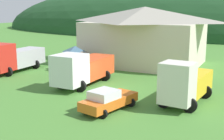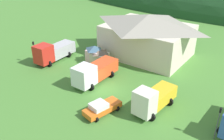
{
  "view_description": "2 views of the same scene",
  "coord_description": "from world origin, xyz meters",
  "px_view_note": "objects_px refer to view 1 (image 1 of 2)",
  "views": [
    {
      "loc": [
        12.75,
        -24.33,
        7.67
      ],
      "look_at": [
        -1.05,
        3.49,
        1.14
      ],
      "focal_mm": 48.34,
      "sensor_mm": 36.0,
      "label": 1
    },
    {
      "loc": [
        18.58,
        -24.77,
        18.93
      ],
      "look_at": [
        -1.48,
        3.17,
        1.3
      ],
      "focal_mm": 40.17,
      "sensor_mm": 36.0,
      "label": 2
    }
  ],
  "objects_px": {
    "depot_building": "(145,35)",
    "crane_truck_red": "(13,57)",
    "traffic_cone_mid_row": "(127,102)",
    "play_shed_pink": "(75,58)",
    "service_pickup_orange": "(108,100)",
    "heavy_rig_white": "(82,68)",
    "play_shed_cream": "(83,60)",
    "heavy_rig_striped": "(185,83)",
    "traffic_cone_near_pickup": "(101,101)"
  },
  "relations": [
    {
      "from": "depot_building",
      "to": "heavy_rig_white",
      "type": "distance_m",
      "value": 13.89
    },
    {
      "from": "play_shed_pink",
      "to": "crane_truck_red",
      "type": "relative_size",
      "value": 0.38
    },
    {
      "from": "heavy_rig_white",
      "to": "traffic_cone_near_pickup",
      "type": "bearing_deg",
      "value": 48.64
    },
    {
      "from": "depot_building",
      "to": "traffic_cone_mid_row",
      "type": "distance_m",
      "value": 17.69
    },
    {
      "from": "heavy_rig_white",
      "to": "service_pickup_orange",
      "type": "relative_size",
      "value": 1.55
    },
    {
      "from": "play_shed_pink",
      "to": "traffic_cone_mid_row",
      "type": "bearing_deg",
      "value": -38.96
    },
    {
      "from": "depot_building",
      "to": "heavy_rig_white",
      "type": "bearing_deg",
      "value": -96.0
    },
    {
      "from": "depot_building",
      "to": "heavy_rig_striped",
      "type": "bearing_deg",
      "value": -58.92
    },
    {
      "from": "heavy_rig_striped",
      "to": "heavy_rig_white",
      "type": "bearing_deg",
      "value": -91.58
    },
    {
      "from": "traffic_cone_mid_row",
      "to": "play_shed_pink",
      "type": "bearing_deg",
      "value": 141.04
    },
    {
      "from": "service_pickup_orange",
      "to": "heavy_rig_striped",
      "type": "bearing_deg",
      "value": 144.24
    },
    {
      "from": "crane_truck_red",
      "to": "heavy_rig_striped",
      "type": "height_order",
      "value": "heavy_rig_striped"
    },
    {
      "from": "depot_building",
      "to": "traffic_cone_mid_row",
      "type": "height_order",
      "value": "depot_building"
    },
    {
      "from": "play_shed_cream",
      "to": "depot_building",
      "type": "bearing_deg",
      "value": 58.84
    },
    {
      "from": "crane_truck_red",
      "to": "heavy_rig_white",
      "type": "bearing_deg",
      "value": 79.47
    },
    {
      "from": "heavy_rig_white",
      "to": "traffic_cone_mid_row",
      "type": "xyz_separation_m",
      "value": [
        6.1,
        -2.95,
        -1.75
      ]
    },
    {
      "from": "crane_truck_red",
      "to": "depot_building",
      "type": "bearing_deg",
      "value": 133.01
    },
    {
      "from": "crane_truck_red",
      "to": "heavy_rig_white",
      "type": "distance_m",
      "value": 10.8
    },
    {
      "from": "play_shed_pink",
      "to": "traffic_cone_near_pickup",
      "type": "height_order",
      "value": "play_shed_pink"
    },
    {
      "from": "heavy_rig_striped",
      "to": "traffic_cone_mid_row",
      "type": "height_order",
      "value": "heavy_rig_striped"
    },
    {
      "from": "depot_building",
      "to": "play_shed_cream",
      "type": "bearing_deg",
      "value": -121.16
    },
    {
      "from": "play_shed_pink",
      "to": "heavy_rig_white",
      "type": "relative_size",
      "value": 0.38
    },
    {
      "from": "crane_truck_red",
      "to": "traffic_cone_mid_row",
      "type": "height_order",
      "value": "crane_truck_red"
    },
    {
      "from": "service_pickup_orange",
      "to": "traffic_cone_near_pickup",
      "type": "xyz_separation_m",
      "value": [
        -1.65,
        1.86,
        -0.83
      ]
    },
    {
      "from": "service_pickup_orange",
      "to": "traffic_cone_mid_row",
      "type": "xyz_separation_m",
      "value": [
        0.4,
        2.56,
        -0.83
      ]
    },
    {
      "from": "play_shed_cream",
      "to": "play_shed_pink",
      "type": "distance_m",
      "value": 1.09
    },
    {
      "from": "crane_truck_red",
      "to": "traffic_cone_near_pickup",
      "type": "height_order",
      "value": "crane_truck_red"
    },
    {
      "from": "play_shed_pink",
      "to": "crane_truck_red",
      "type": "distance_m",
      "value": 7.35
    },
    {
      "from": "depot_building",
      "to": "service_pickup_orange",
      "type": "bearing_deg",
      "value": -77.45
    },
    {
      "from": "depot_building",
      "to": "traffic_cone_near_pickup",
      "type": "relative_size",
      "value": 29.88
    },
    {
      "from": "play_shed_cream",
      "to": "traffic_cone_mid_row",
      "type": "height_order",
      "value": "play_shed_cream"
    },
    {
      "from": "heavy_rig_white",
      "to": "traffic_cone_mid_row",
      "type": "height_order",
      "value": "heavy_rig_white"
    },
    {
      "from": "crane_truck_red",
      "to": "service_pickup_orange",
      "type": "distance_m",
      "value": 17.89
    },
    {
      "from": "heavy_rig_striped",
      "to": "traffic_cone_mid_row",
      "type": "distance_m",
      "value": 4.96
    },
    {
      "from": "play_shed_cream",
      "to": "traffic_cone_mid_row",
      "type": "relative_size",
      "value": 4.69
    },
    {
      "from": "heavy_rig_striped",
      "to": "service_pickup_orange",
      "type": "distance_m",
      "value": 6.4
    },
    {
      "from": "play_shed_pink",
      "to": "play_shed_cream",
      "type": "bearing_deg",
      "value": 5.15
    },
    {
      "from": "depot_building",
      "to": "service_pickup_orange",
      "type": "xyz_separation_m",
      "value": [
        4.26,
        -19.15,
        -3.14
      ]
    },
    {
      "from": "depot_building",
      "to": "play_shed_pink",
      "type": "xyz_separation_m",
      "value": [
        -5.88,
        -8.06,
        -2.39
      ]
    },
    {
      "from": "depot_building",
      "to": "traffic_cone_mid_row",
      "type": "xyz_separation_m",
      "value": [
        4.66,
        -16.59,
        -3.97
      ]
    },
    {
      "from": "crane_truck_red",
      "to": "service_pickup_orange",
      "type": "height_order",
      "value": "crane_truck_red"
    },
    {
      "from": "play_shed_cream",
      "to": "service_pickup_orange",
      "type": "height_order",
      "value": "play_shed_cream"
    },
    {
      "from": "depot_building",
      "to": "crane_truck_red",
      "type": "bearing_deg",
      "value": -135.3
    },
    {
      "from": "traffic_cone_near_pickup",
      "to": "play_shed_pink",
      "type": "bearing_deg",
      "value": 132.64
    },
    {
      "from": "play_shed_pink",
      "to": "crane_truck_red",
      "type": "xyz_separation_m",
      "value": [
        -6.22,
        -3.91,
        0.22
      ]
    },
    {
      "from": "play_shed_pink",
      "to": "traffic_cone_mid_row",
      "type": "distance_m",
      "value": 13.65
    },
    {
      "from": "play_shed_pink",
      "to": "heavy_rig_white",
      "type": "distance_m",
      "value": 7.13
    },
    {
      "from": "service_pickup_orange",
      "to": "crane_truck_red",
      "type": "bearing_deg",
      "value": -100.68
    },
    {
      "from": "heavy_rig_striped",
      "to": "traffic_cone_mid_row",
      "type": "bearing_deg",
      "value": -63.9
    },
    {
      "from": "heavy_rig_white",
      "to": "play_shed_pink",
      "type": "bearing_deg",
      "value": -140.73
    }
  ]
}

